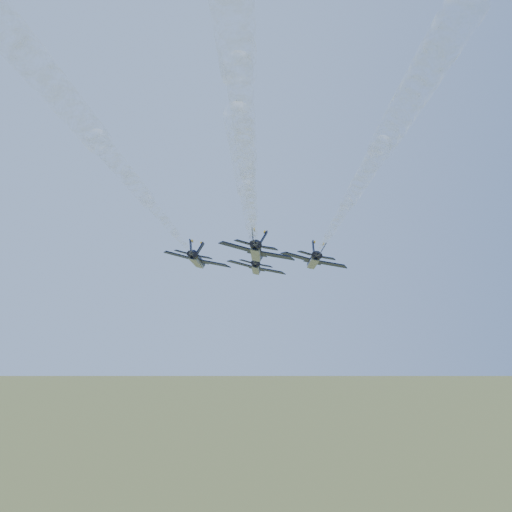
{
  "coord_description": "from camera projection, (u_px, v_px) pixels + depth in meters",
  "views": [
    {
      "loc": [
        -10.74,
        -108.97,
        94.76
      ],
      "look_at": [
        3.79,
        1.03,
        107.56
      ],
      "focal_mm": 40.0,
      "sensor_mm": 36.0,
      "label": 1
    }
  ],
  "objects": [
    {
      "name": "jet_lead",
      "position": [
        256.0,
        268.0,
        124.95
      ],
      "size": [
        12.83,
        17.12,
        4.44
      ],
      "rotation": [
        0.0,
        0.23,
        -0.15
      ],
      "color": "black"
    },
    {
      "name": "jet_slot",
      "position": [
        257.0,
        252.0,
        96.41
      ],
      "size": [
        12.83,
        17.12,
        4.44
      ],
      "rotation": [
        0.0,
        0.23,
        -0.15
      ],
      "color": "black"
    },
    {
      "name": "jet_right",
      "position": [
        313.0,
        261.0,
        110.6
      ],
      "size": [
        12.83,
        17.12,
        4.44
      ],
      "rotation": [
        0.0,
        0.23,
        -0.15
      ],
      "color": "black"
    },
    {
      "name": "jet_left",
      "position": [
        197.0,
        260.0,
        109.15
      ],
      "size": [
        12.83,
        17.12,
        4.44
      ],
      "rotation": [
        0.0,
        0.23,
        -0.15
      ],
      "color": "black"
    },
    {
      "name": "smoke_trail_slot",
      "position": [
        240.0,
        146.0,
        38.48
      ],
      "size": [
        13.59,
        77.7,
        2.51
      ],
      "rotation": [
        0.0,
        0.23,
        -0.15
      ],
      "color": "white"
    },
    {
      "name": "smoke_trail_lead",
      "position": [
        247.0,
        221.0,
        67.02
      ],
      "size": [
        13.59,
        77.7,
        2.51
      ],
      "rotation": [
        0.0,
        0.23,
        -0.15
      ],
      "color": "white"
    },
    {
      "name": "smoke_trail_right",
      "position": [
        364.0,
        193.0,
        52.67
      ],
      "size": [
        13.59,
        77.7,
        2.51
      ],
      "rotation": [
        0.0,
        0.23,
        -0.15
      ],
      "color": "white"
    },
    {
      "name": "smoke_trail_left",
      "position": [
        118.0,
        190.0,
        51.22
      ],
      "size": [
        13.59,
        77.7,
        2.51
      ],
      "rotation": [
        0.0,
        0.23,
        -0.15
      ],
      "color": "white"
    }
  ]
}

